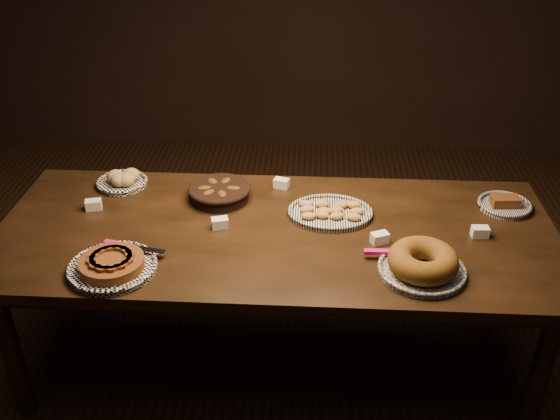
# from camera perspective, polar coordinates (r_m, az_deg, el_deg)

# --- Properties ---
(ground) EXTENTS (5.00, 5.00, 0.00)m
(ground) POSITION_cam_1_polar(r_m,az_deg,el_deg) (3.13, -0.33, -13.49)
(ground) COLOR black
(ground) RESTS_ON ground
(buffet_table) EXTENTS (2.40, 1.00, 0.75)m
(buffet_table) POSITION_cam_1_polar(r_m,az_deg,el_deg) (2.70, -0.37, -3.15)
(buffet_table) COLOR black
(buffet_table) RESTS_ON ground
(apple_tart_plate) EXTENTS (0.36, 0.34, 0.07)m
(apple_tart_plate) POSITION_cam_1_polar(r_m,az_deg,el_deg) (2.49, -15.08, -4.88)
(apple_tart_plate) COLOR white
(apple_tart_plate) RESTS_ON buffet_table
(madeleine_platter) EXTENTS (0.37, 0.30, 0.04)m
(madeleine_platter) POSITION_cam_1_polar(r_m,az_deg,el_deg) (2.76, 4.62, -0.17)
(madeleine_platter) COLOR black
(madeleine_platter) RESTS_ON buffet_table
(bundt_cake_plate) EXTENTS (0.39, 0.34, 0.11)m
(bundt_cake_plate) POSITION_cam_1_polar(r_m,az_deg,el_deg) (2.44, 12.89, -4.78)
(bundt_cake_plate) COLOR black
(bundt_cake_plate) RESTS_ON buffet_table
(croissant_basket) EXTENTS (0.29, 0.29, 0.07)m
(croissant_basket) POSITION_cam_1_polar(r_m,az_deg,el_deg) (2.88, -5.57, 1.70)
(croissant_basket) COLOR black
(croissant_basket) RESTS_ON buffet_table
(bread_roll_plate) EXTENTS (0.24, 0.24, 0.08)m
(bread_roll_plate) POSITION_cam_1_polar(r_m,az_deg,el_deg) (3.09, -14.20, 2.68)
(bread_roll_plate) COLOR white
(bread_roll_plate) RESTS_ON buffet_table
(loaf_plate) EXTENTS (0.24, 0.24, 0.06)m
(loaf_plate) POSITION_cam_1_polar(r_m,az_deg,el_deg) (2.99, 19.85, 0.50)
(loaf_plate) COLOR black
(loaf_plate) RESTS_ON buffet_table
(tent_cards) EXTENTS (1.76, 0.52, 0.04)m
(tent_cards) POSITION_cam_1_polar(r_m,az_deg,el_deg) (2.72, 0.67, -0.47)
(tent_cards) COLOR white
(tent_cards) RESTS_ON buffet_table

